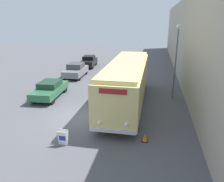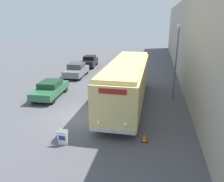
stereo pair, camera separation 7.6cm
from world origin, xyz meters
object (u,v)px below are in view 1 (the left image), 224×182
at_px(streetlamp, 177,52).
at_px(parked_car_near, 50,89).
at_px(parked_car_far, 89,61).
at_px(traffic_cone, 145,137).
at_px(vintage_bus, 127,81).
at_px(parked_car_mid, 76,70).
at_px(sign_board, 63,138).

xyz_separation_m(streetlamp, parked_car_near, (-10.31, -1.59, -3.24)).
distance_m(parked_car_far, traffic_cone, 20.52).
relative_size(streetlamp, parked_car_near, 1.34).
distance_m(streetlamp, traffic_cone, 8.40).
xyz_separation_m(vintage_bus, parked_car_mid, (-6.90, 7.43, -1.12)).
xyz_separation_m(vintage_bus, traffic_cone, (1.74, -5.34, -1.68)).
relative_size(vintage_bus, parked_car_far, 2.66).
xyz_separation_m(sign_board, parked_car_far, (-4.54, 19.73, 0.37)).
bearing_deg(vintage_bus, parked_car_mid, 132.91).
height_order(sign_board, streetlamp, streetlamp).
xyz_separation_m(parked_car_mid, traffic_cone, (8.64, -12.76, -0.56)).
bearing_deg(parked_car_near, vintage_bus, -6.53).
height_order(vintage_bus, traffic_cone, vintage_bus).
bearing_deg(vintage_bus, streetlamp, 27.73).
xyz_separation_m(sign_board, parked_car_mid, (-4.38, 13.97, 0.38)).
bearing_deg(parked_car_far, streetlamp, -51.22).
relative_size(vintage_bus, streetlamp, 1.88).
bearing_deg(streetlamp, traffic_cone, -104.87).
bearing_deg(parked_car_mid, streetlamp, -29.68).
distance_m(streetlamp, parked_car_near, 10.93).
distance_m(sign_board, streetlamp, 11.09).
bearing_deg(parked_car_near, parked_car_mid, 88.44).
relative_size(vintage_bus, parked_car_mid, 2.64).
xyz_separation_m(streetlamp, parked_car_mid, (-10.57, 5.50, -3.18)).
height_order(streetlamp, parked_car_far, streetlamp).
relative_size(streetlamp, traffic_cone, 12.61).
bearing_deg(sign_board, parked_car_mid, 107.40).
height_order(parked_car_mid, traffic_cone, parked_car_mid).
bearing_deg(traffic_cone, parked_car_mid, 124.10).
distance_m(vintage_bus, parked_car_near, 6.76).
relative_size(parked_car_near, parked_car_far, 1.06).
bearing_deg(parked_car_far, vintage_bus, -66.67).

